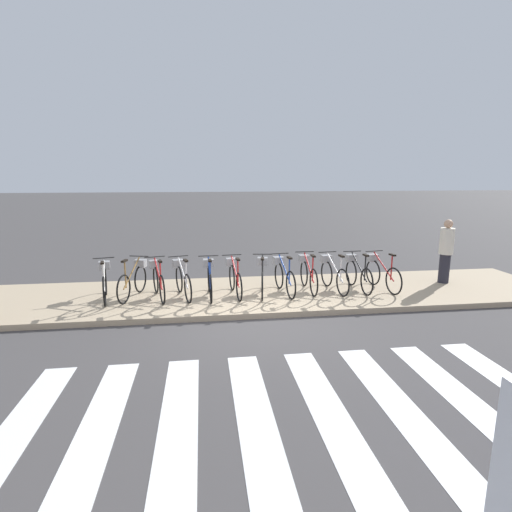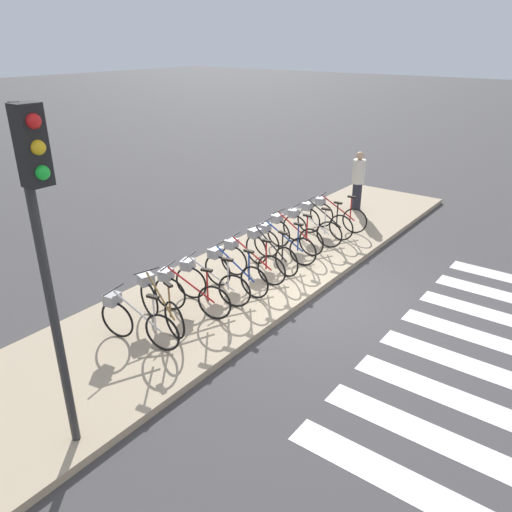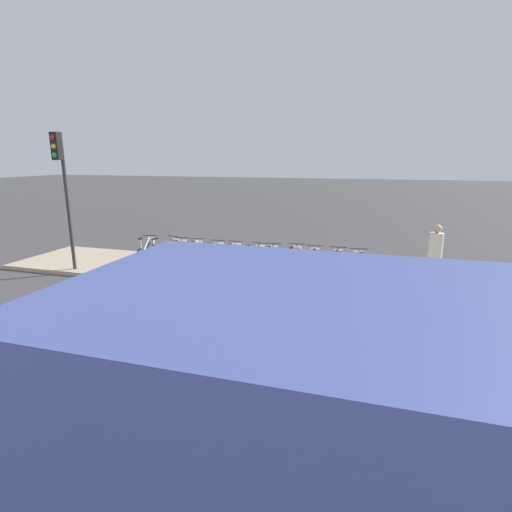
# 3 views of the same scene
# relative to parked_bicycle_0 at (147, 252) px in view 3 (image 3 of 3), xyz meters

# --- Properties ---
(ground_plane) EXTENTS (120.00, 120.00, 0.00)m
(ground_plane) POSITION_rel_parked_bicycle_0_xyz_m (3.18, -1.40, -0.54)
(ground_plane) COLOR #423F3F
(sidewalk) EXTENTS (14.88, 2.93, 0.12)m
(sidewalk) POSITION_rel_parked_bicycle_0_xyz_m (3.18, 0.07, -0.48)
(sidewalk) COLOR tan
(sidewalk) RESTS_ON ground_plane
(road_crosswalk) EXTENTS (6.75, 8.00, 0.01)m
(road_crosswalk) POSITION_rel_parked_bicycle_0_xyz_m (3.18, -7.04, -0.54)
(road_crosswalk) COLOR silver
(road_crosswalk) RESTS_ON ground_plane
(parked_bicycle_0) EXTENTS (0.48, 1.49, 0.93)m
(parked_bicycle_0) POSITION_rel_parked_bicycle_0_xyz_m (0.00, 0.00, 0.00)
(parked_bicycle_0) COLOR black
(parked_bicycle_0) RESTS_ON sidewalk
(parked_bicycle_1) EXTENTS (0.55, 1.47, 0.93)m
(parked_bicycle_1) POSITION_rel_parked_bicycle_0_xyz_m (0.61, 0.11, 0.00)
(parked_bicycle_1) COLOR black
(parked_bicycle_1) RESTS_ON sidewalk
(parked_bicycle_2) EXTENTS (0.55, 1.47, 0.93)m
(parked_bicycle_2) POSITION_rel_parked_bicycle_0_xyz_m (1.15, -0.02, 0.00)
(parked_bicycle_2) COLOR black
(parked_bicycle_2) RESTS_ON sidewalk
(parked_bicycle_3) EXTENTS (0.56, 1.47, 0.93)m
(parked_bicycle_3) POSITION_rel_parked_bicycle_0_xyz_m (1.68, -0.03, 0.00)
(parked_bicycle_3) COLOR black
(parked_bicycle_3) RESTS_ON sidewalk
(parked_bicycle_4) EXTENTS (0.46, 1.51, 0.93)m
(parked_bicycle_4) POSITION_rel_parked_bicycle_0_xyz_m (2.29, -0.08, 0.00)
(parked_bicycle_4) COLOR black
(parked_bicycle_4) RESTS_ON sidewalk
(parked_bicycle_5) EXTENTS (0.46, 1.51, 0.93)m
(parked_bicycle_5) POSITION_rel_parked_bicycle_0_xyz_m (2.86, -0.04, 0.00)
(parked_bicycle_5) COLOR black
(parked_bicycle_5) RESTS_ON sidewalk
(parked_bicycle_6) EXTENTS (0.46, 1.50, 0.93)m
(parked_bicycle_6) POSITION_rel_parked_bicycle_0_xyz_m (3.51, -0.05, 0.00)
(parked_bicycle_6) COLOR black
(parked_bicycle_6) RESTS_ON sidewalk
(parked_bicycle_7) EXTENTS (0.46, 1.51, 0.93)m
(parked_bicycle_7) POSITION_rel_parked_bicycle_0_xyz_m (4.01, -0.03, 0.00)
(parked_bicycle_7) COLOR black
(parked_bicycle_7) RESTS_ON sidewalk
(parked_bicycle_8) EXTENTS (0.46, 1.51, 0.93)m
(parked_bicycle_8) POSITION_rel_parked_bicycle_0_xyz_m (4.62, 0.10, 0.00)
(parked_bicycle_8) COLOR black
(parked_bicycle_8) RESTS_ON sidewalk
(parked_bicycle_9) EXTENTS (0.46, 1.51, 0.93)m
(parked_bicycle_9) POSITION_rel_parked_bicycle_0_xyz_m (5.21, 0.01, 0.00)
(parked_bicycle_9) COLOR black
(parked_bicycle_9) RESTS_ON sidewalk
(parked_bicycle_10) EXTENTS (0.46, 1.51, 0.93)m
(parked_bicycle_10) POSITION_rel_parked_bicycle_0_xyz_m (5.82, 0.01, 0.00)
(parked_bicycle_10) COLOR black
(parked_bicycle_10) RESTS_ON sidewalk
(parked_bicycle_11) EXTENTS (0.46, 1.50, 0.93)m
(parked_bicycle_11) POSITION_rel_parked_bicycle_0_xyz_m (6.40, -0.03, 0.00)
(parked_bicycle_11) COLOR black
(parked_bicycle_11) RESTS_ON sidewalk
(truck) EXTENTS (5.43, 2.02, 2.63)m
(truck) POSITION_rel_parked_bicycle_0_xyz_m (6.35, -8.39, 0.97)
(truck) COLOR black
(truck) RESTS_ON ground_plane
(pedestrian) EXTENTS (0.34, 0.34, 1.62)m
(pedestrian) POSITION_rel_parked_bicycle_0_xyz_m (8.24, 0.27, 0.43)
(pedestrian) COLOR #23232D
(pedestrian) RESTS_ON sidewalk
(traffic_light) EXTENTS (0.24, 0.40, 3.93)m
(traffic_light) POSITION_rel_parked_bicycle_0_xyz_m (-1.83, -1.15, 2.39)
(traffic_light) COLOR #2D2D2D
(traffic_light) RESTS_ON sidewalk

